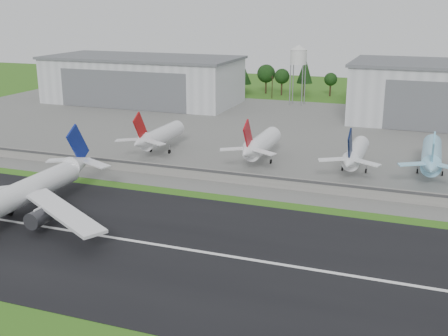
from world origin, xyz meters
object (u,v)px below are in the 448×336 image
at_px(parked_jet_red_a, 158,136).
at_px(parked_jet_red_b, 259,145).
at_px(main_airliner, 13,203).
at_px(parked_jet_navy, 354,154).
at_px(parked_jet_skyblue, 432,156).

distance_m(parked_jet_red_a, parked_jet_red_b, 35.39).
xyz_separation_m(main_airliner, parked_jet_navy, (67.95, 66.95, 1.00)).
height_order(main_airliner, parked_jet_red_a, main_airliner).
xyz_separation_m(main_airliner, parked_jet_red_b, (38.55, 67.01, 1.34)).
bearing_deg(parked_jet_red_b, parked_jet_navy, -0.12).
relative_size(main_airliner, parked_jet_red_a, 1.89).
xyz_separation_m(parked_jet_red_a, parked_jet_red_b, (35.39, 0.02, 0.15)).
relative_size(main_airliner, parked_jet_skyblue, 1.58).
distance_m(parked_jet_red_a, parked_jet_skyblue, 86.32).
bearing_deg(parked_jet_navy, parked_jet_red_b, 179.88).
distance_m(parked_jet_red_a, parked_jet_navy, 64.79).
xyz_separation_m(main_airliner, parked_jet_skyblue, (89.34, 71.99, 1.18)).
bearing_deg(parked_jet_red_b, parked_jet_red_a, -179.96).
xyz_separation_m(parked_jet_red_a, parked_jet_navy, (64.79, -0.04, -0.19)).
height_order(main_airliner, parked_jet_navy, main_airliner).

